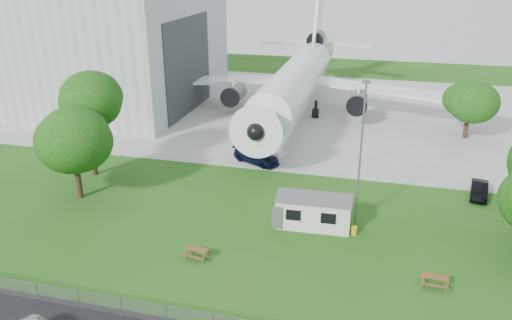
% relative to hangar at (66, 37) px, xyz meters
% --- Properties ---
extents(ground, '(160.00, 160.00, 0.00)m').
position_rel_hangar_xyz_m(ground, '(37.97, -36.00, -9.41)').
color(ground, '#346621').
extents(concrete_apron, '(120.00, 46.00, 0.03)m').
position_rel_hangar_xyz_m(concrete_apron, '(37.97, 2.00, -9.39)').
color(concrete_apron, '#B7B7B2').
rests_on(concrete_apron, ground).
extents(hangar, '(43.00, 31.00, 18.55)m').
position_rel_hangar_xyz_m(hangar, '(0.00, 0.00, 0.00)').
color(hangar, '#B2B7BC').
rests_on(hangar, ground).
extents(airliner, '(46.36, 47.73, 17.69)m').
position_rel_hangar_xyz_m(airliner, '(35.97, -0.14, -4.14)').
color(airliner, white).
rests_on(airliner, ground).
extents(site_cabin, '(6.80, 2.95, 2.62)m').
position_rel_hangar_xyz_m(site_cabin, '(42.85, -31.37, -8.09)').
color(site_cabin, silver).
rests_on(site_cabin, ground).
extents(picnic_west, '(2.02, 1.77, 0.76)m').
position_rel_hangar_xyz_m(picnic_west, '(35.19, -38.21, -9.41)').
color(picnic_west, brown).
rests_on(picnic_west, ground).
extents(picnic_east, '(1.87, 1.58, 0.76)m').
position_rel_hangar_xyz_m(picnic_east, '(51.98, -37.44, -9.41)').
color(picnic_east, brown).
rests_on(picnic_east, ground).
extents(lamp_mast, '(0.16, 0.16, 12.00)m').
position_rel_hangar_xyz_m(lamp_mast, '(46.17, -29.80, -3.41)').
color(lamp_mast, slate).
rests_on(lamp_mast, ground).
extents(tree_west_big, '(7.23, 7.23, 11.17)m').
position_rel_hangar_xyz_m(tree_west_big, '(19.56, -26.31, -1.88)').
color(tree_west_big, '#382619').
rests_on(tree_west_big, ground).
extents(tree_west_small, '(7.01, 7.01, 8.86)m').
position_rel_hangar_xyz_m(tree_west_small, '(21.09, -31.39, -4.07)').
color(tree_west_small, '#382619').
rests_on(tree_west_small, ground).
extents(tree_far_apron, '(6.01, 6.01, 7.83)m').
position_rel_hangar_xyz_m(tree_far_apron, '(57.86, -4.99, -4.60)').
color(tree_far_apron, '#382619').
rests_on(tree_far_apron, ground).
extents(car_ne_sedan, '(2.08, 4.34, 1.37)m').
position_rel_hangar_xyz_m(car_ne_sedan, '(56.97, -22.19, -8.72)').
color(car_ne_sedan, black).
rests_on(car_ne_sedan, ground).
extents(car_apron_van, '(5.84, 4.30, 1.57)m').
position_rel_hangar_xyz_m(car_apron_van, '(34.89, -19.17, -8.62)').
color(car_apron_van, black).
rests_on(car_apron_van, ground).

